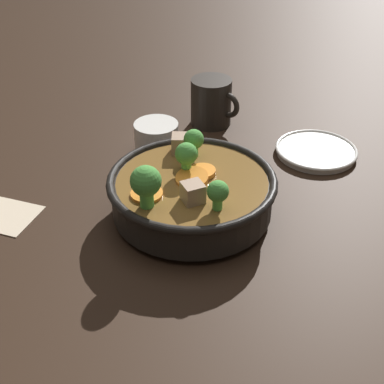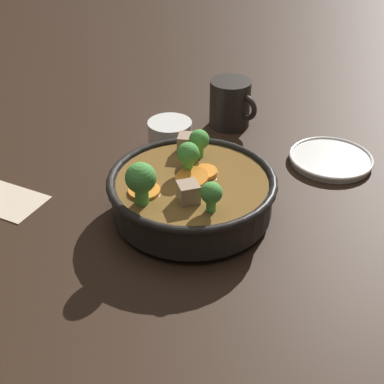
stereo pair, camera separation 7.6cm
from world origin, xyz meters
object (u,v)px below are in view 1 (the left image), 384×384
Objects in this scene: stirfry_bowl at (191,191)px; tea_cup at (156,137)px; side_saucer at (316,151)px; dark_mug at (212,102)px.

stirfry_bowl is 0.20m from tea_cup.
side_saucer is 0.28m from tea_cup.
tea_cup is (-0.23, -0.16, 0.02)m from side_saucer.
tea_cup is at bearing 145.39° from stirfry_bowl.
dark_mug is at bearing -175.81° from side_saucer.
side_saucer is at bearing 34.82° from tea_cup.
side_saucer is (0.06, 0.27, -0.04)m from stirfry_bowl.
side_saucer is at bearing 4.19° from dark_mug.
stirfry_bowl reaches higher than dark_mug.
tea_cup is 0.14m from dark_mug.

